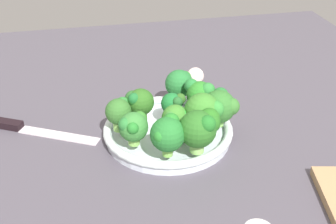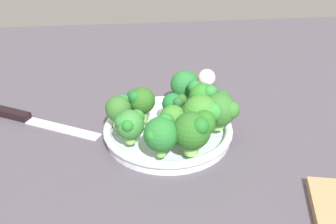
{
  "view_description": "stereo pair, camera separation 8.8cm",
  "coord_description": "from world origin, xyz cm",
  "px_view_note": "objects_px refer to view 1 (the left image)",
  "views": [
    {
      "loc": [
        -77.92,
        17.79,
        50.06
      ],
      "look_at": [
        -3.9,
        1.92,
        5.92
      ],
      "focal_mm": 48.62,
      "sensor_mm": 36.0,
      "label": 1
    },
    {
      "loc": [
        -79.26,
        9.14,
        50.06
      ],
      "look_at": [
        -3.9,
        1.92,
        5.92
      ],
      "focal_mm": 48.62,
      "sensor_mm": 36.0,
      "label": 2
    }
  ],
  "objects_px": {
    "broccoli_floret_3": "(180,83)",
    "broccoli_floret_6": "(201,127)",
    "broccoli_floret_5": "(119,111)",
    "broccoli_floret_10": "(173,105)",
    "broccoli_floret_1": "(168,134)",
    "garlic_bulb": "(195,76)",
    "bowl": "(168,131)",
    "broccoli_floret_9": "(200,94)",
    "broccoli_floret_0": "(203,110)",
    "broccoli_floret_8": "(133,126)",
    "broccoli_floret_7": "(220,106)",
    "broccoli_floret_2": "(139,102)",
    "broccoli_floret_4": "(176,119)",
    "knife": "(21,127)"
  },
  "relations": [
    {
      "from": "broccoli_floret_3",
      "to": "broccoli_floret_6",
      "type": "distance_m",
      "value": 0.19
    },
    {
      "from": "bowl",
      "to": "broccoli_floret_9",
      "type": "xyz_separation_m",
      "value": [
        0.03,
        -0.07,
        0.06
      ]
    },
    {
      "from": "broccoli_floret_9",
      "to": "broccoli_floret_4",
      "type": "bearing_deg",
      "value": 135.42
    },
    {
      "from": "broccoli_floret_7",
      "to": "broccoli_floret_8",
      "type": "distance_m",
      "value": 0.18
    },
    {
      "from": "broccoli_floret_8",
      "to": "knife",
      "type": "xyz_separation_m",
      "value": [
        0.14,
        0.21,
        -0.06
      ]
    },
    {
      "from": "broccoli_floret_1",
      "to": "broccoli_floret_8",
      "type": "bearing_deg",
      "value": 48.54
    },
    {
      "from": "broccoli_floret_6",
      "to": "broccoli_floret_1",
      "type": "bearing_deg",
      "value": 90.25
    },
    {
      "from": "broccoli_floret_1",
      "to": "broccoli_floret_10",
      "type": "bearing_deg",
      "value": -17.11
    },
    {
      "from": "broccoli_floret_0",
      "to": "broccoli_floret_10",
      "type": "relative_size",
      "value": 1.39
    },
    {
      "from": "broccoli_floret_6",
      "to": "broccoli_floret_9",
      "type": "bearing_deg",
      "value": -14.72
    },
    {
      "from": "broccoli_floret_8",
      "to": "garlic_bulb",
      "type": "bearing_deg",
      "value": -35.08
    },
    {
      "from": "broccoli_floret_6",
      "to": "broccoli_floret_7",
      "type": "relative_size",
      "value": 1.1
    },
    {
      "from": "broccoli_floret_7",
      "to": "broccoli_floret_8",
      "type": "relative_size",
      "value": 1.15
    },
    {
      "from": "broccoli_floret_0",
      "to": "bowl",
      "type": "bearing_deg",
      "value": 55.15
    },
    {
      "from": "knife",
      "to": "broccoli_floret_10",
      "type": "bearing_deg",
      "value": -104.25
    },
    {
      "from": "broccoli_floret_4",
      "to": "knife",
      "type": "distance_m",
      "value": 0.33
    },
    {
      "from": "bowl",
      "to": "broccoli_floret_8",
      "type": "xyz_separation_m",
      "value": [
        -0.05,
        0.07,
        0.05
      ]
    },
    {
      "from": "broccoli_floret_3",
      "to": "broccoli_floret_8",
      "type": "bearing_deg",
      "value": 140.27
    },
    {
      "from": "broccoli_floret_3",
      "to": "broccoli_floret_9",
      "type": "relative_size",
      "value": 0.97
    },
    {
      "from": "broccoli_floret_1",
      "to": "broccoli_floret_9",
      "type": "xyz_separation_m",
      "value": [
        0.13,
        -0.09,
        0.0
      ]
    },
    {
      "from": "broccoli_floret_0",
      "to": "broccoli_floret_6",
      "type": "xyz_separation_m",
      "value": [
        -0.06,
        0.02,
        -0.0
      ]
    },
    {
      "from": "broccoli_floret_9",
      "to": "broccoli_floret_3",
      "type": "bearing_deg",
      "value": 22.58
    },
    {
      "from": "bowl",
      "to": "garlic_bulb",
      "type": "relative_size",
      "value": 6.13
    },
    {
      "from": "broccoli_floret_1",
      "to": "broccoli_floret_8",
      "type": "relative_size",
      "value": 1.17
    },
    {
      "from": "broccoli_floret_10",
      "to": "garlic_bulb",
      "type": "height_order",
      "value": "broccoli_floret_10"
    },
    {
      "from": "broccoli_floret_2",
      "to": "broccoli_floret_3",
      "type": "distance_m",
      "value": 0.12
    },
    {
      "from": "broccoli_floret_5",
      "to": "broccoli_floret_9",
      "type": "distance_m",
      "value": 0.17
    },
    {
      "from": "broccoli_floret_3",
      "to": "broccoli_floret_4",
      "type": "relative_size",
      "value": 1.16
    },
    {
      "from": "broccoli_floret_0",
      "to": "garlic_bulb",
      "type": "relative_size",
      "value": 1.98
    },
    {
      "from": "broccoli_floret_6",
      "to": "broccoli_floret_8",
      "type": "bearing_deg",
      "value": 67.58
    },
    {
      "from": "broccoli_floret_2",
      "to": "bowl",
      "type": "bearing_deg",
      "value": -115.09
    },
    {
      "from": "broccoli_floret_1",
      "to": "garlic_bulb",
      "type": "distance_m",
      "value": 0.35
    },
    {
      "from": "broccoli_floret_6",
      "to": "broccoli_floret_2",
      "type": "bearing_deg",
      "value": 37.01
    },
    {
      "from": "broccoli_floret_10",
      "to": "broccoli_floret_0",
      "type": "bearing_deg",
      "value": -141.6
    },
    {
      "from": "broccoli_floret_1",
      "to": "broccoli_floret_2",
      "type": "bearing_deg",
      "value": 14.46
    },
    {
      "from": "broccoli_floret_3",
      "to": "garlic_bulb",
      "type": "distance_m",
      "value": 0.15
    },
    {
      "from": "broccoli_floret_5",
      "to": "garlic_bulb",
      "type": "height_order",
      "value": "broccoli_floret_5"
    },
    {
      "from": "broccoli_floret_2",
      "to": "knife",
      "type": "bearing_deg",
      "value": 73.9
    },
    {
      "from": "broccoli_floret_1",
      "to": "bowl",
      "type": "bearing_deg",
      "value": -12.58
    },
    {
      "from": "broccoli_floret_3",
      "to": "broccoli_floret_5",
      "type": "distance_m",
      "value": 0.16
    },
    {
      "from": "broccoli_floret_8",
      "to": "garlic_bulb",
      "type": "height_order",
      "value": "broccoli_floret_8"
    },
    {
      "from": "broccoli_floret_6",
      "to": "broccoli_floret_10",
      "type": "height_order",
      "value": "broccoli_floret_6"
    },
    {
      "from": "bowl",
      "to": "broccoli_floret_4",
      "type": "bearing_deg",
      "value": -169.18
    },
    {
      "from": "broccoli_floret_7",
      "to": "knife",
      "type": "bearing_deg",
      "value": 74.04
    },
    {
      "from": "broccoli_floret_10",
      "to": "broccoli_floret_4",
      "type": "bearing_deg",
      "value": 172.94
    },
    {
      "from": "broccoli_floret_1",
      "to": "broccoli_floret_5",
      "type": "bearing_deg",
      "value": 34.53
    },
    {
      "from": "broccoli_floret_0",
      "to": "broccoli_floret_5",
      "type": "xyz_separation_m",
      "value": [
        0.05,
        0.15,
        -0.01
      ]
    },
    {
      "from": "broccoli_floret_5",
      "to": "broccoli_floret_10",
      "type": "xyz_separation_m",
      "value": [
        0.01,
        -0.11,
        -0.0
      ]
    },
    {
      "from": "bowl",
      "to": "broccoli_floret_9",
      "type": "height_order",
      "value": "broccoli_floret_9"
    },
    {
      "from": "broccoli_floret_2",
      "to": "knife",
      "type": "xyz_separation_m",
      "value": [
        0.07,
        0.24,
        -0.07
      ]
    }
  ]
}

